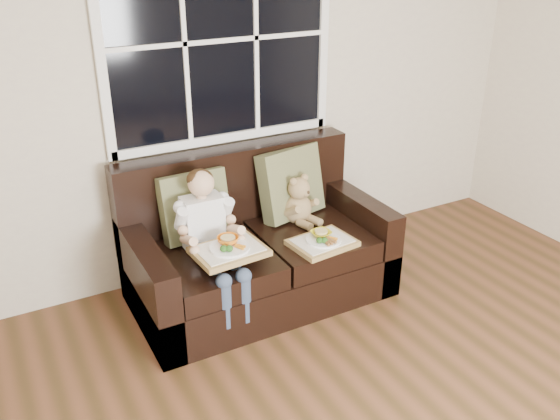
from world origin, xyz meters
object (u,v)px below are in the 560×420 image
tray_right (322,241)px  tray_left (229,249)px  loveseat (256,252)px  teddy_bear (299,203)px  child (209,228)px

tray_right → tray_left: bearing=171.4°
loveseat → tray_left: loveseat is taller
loveseat → tray_left: 0.53m
loveseat → teddy_bear: bearing=4.1°
child → loveseat: bearing=17.4°
loveseat → child: size_ratio=2.06×
teddy_bear → tray_left: size_ratio=0.81×
child → tray_left: (0.04, -0.20, -0.06)m
child → tray_right: child is taller
teddy_bear → tray_left: teddy_bear is taller
teddy_bear → tray_right: (-0.04, -0.37, -0.11)m
teddy_bear → tray_left: bearing=-168.9°
tray_left → tray_right: size_ratio=1.03×
loveseat → tray_right: bearing=-48.4°
teddy_bear → tray_left: (-0.68, -0.35, -0.02)m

